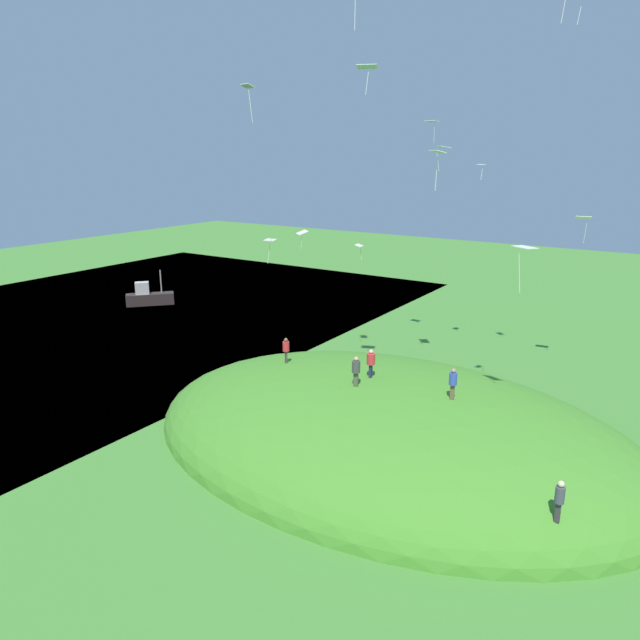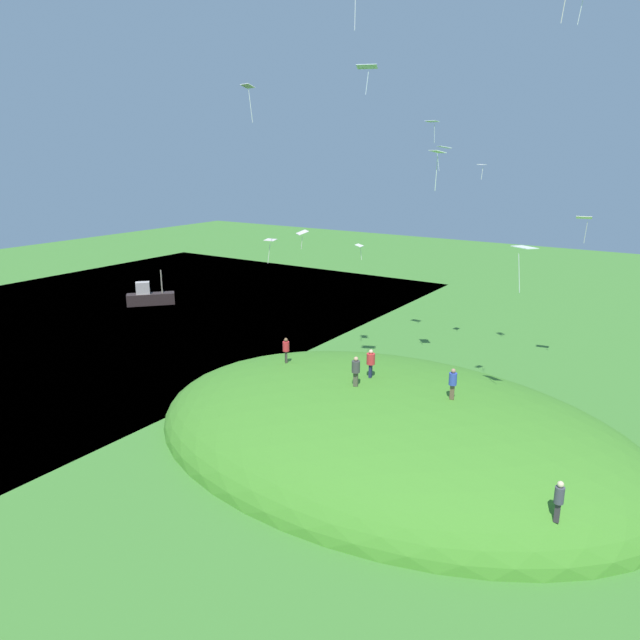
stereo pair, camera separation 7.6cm
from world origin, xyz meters
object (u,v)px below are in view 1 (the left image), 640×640
object	(u,v)px
kite_3	(432,122)
kite_9	(367,67)
person_walking_path	(356,368)
kite_13	(524,250)
person_watching_kites	(560,496)
kite_5	(437,155)
kite_12	(248,89)
person_near_shore	(286,347)
kite_10	(302,233)
kite_11	(443,148)
kite_0	(359,246)
kite_4	(270,241)
person_on_hilltop	(453,380)
kite_7	(584,219)
boat_on_lake	(149,297)
person_with_child	(371,360)
kite_2	(481,166)

from	to	relation	value
kite_3	kite_9	size ratio (longest dim) A/B	0.99
person_walking_path	kite_13	distance (m)	10.51
person_walking_path	person_watching_kites	world-z (taller)	person_walking_path
kite_5	kite_12	distance (m)	12.11
kite_12	kite_13	xyz separation A→B (m)	(16.32, 0.36, -7.99)
kite_5	kite_13	world-z (taller)	kite_5
person_near_shore	kite_9	distance (m)	16.96
kite_10	kite_11	xyz separation A→B (m)	(10.69, 0.82, 6.16)
kite_12	person_walking_path	bearing A→B (deg)	-13.42
kite_0	kite_4	world-z (taller)	kite_4
person_watching_kites	kite_13	size ratio (longest dim) A/B	0.83
kite_9	kite_13	bearing A→B (deg)	-14.71
kite_3	person_watching_kites	bearing A→B (deg)	-53.84
kite_5	kite_9	xyz separation A→B (m)	(-5.39, 2.25, 4.69)
kite_4	kite_12	xyz separation A→B (m)	(2.17, -4.54, 9.49)
person_on_hilltop	kite_7	size ratio (longest dim) A/B	0.88
kite_0	kite_10	distance (m)	6.57
boat_on_lake	person_near_shore	world-z (taller)	person_near_shore
person_walking_path	person_with_child	size ratio (longest dim) A/B	1.03
kite_2	kite_12	bearing A→B (deg)	-119.86
kite_7	kite_13	distance (m)	16.00
person_on_hilltop	person_near_shore	bearing A→B (deg)	-17.47
kite_0	kite_2	distance (m)	11.48
person_with_child	kite_12	size ratio (longest dim) A/B	0.77
boat_on_lake	kite_4	world-z (taller)	kite_4
boat_on_lake	kite_4	distance (m)	28.07
kite_3	person_walking_path	bearing A→B (deg)	-78.68
kite_13	boat_on_lake	bearing A→B (deg)	162.06
person_near_shore	kite_4	distance (m)	8.77
kite_4	kite_7	bearing A→B (deg)	32.85
person_with_child	kite_7	bearing A→B (deg)	146.76
kite_0	kite_11	distance (m)	8.35
kite_10	kite_9	bearing A→B (deg)	-33.87
kite_7	kite_10	size ratio (longest dim) A/B	1.39
boat_on_lake	kite_0	distance (m)	32.85
person_watching_kites	kite_5	xyz separation A→B (m)	(-8.61, 6.64, 13.00)
kite_2	kite_7	size ratio (longest dim) A/B	0.57
kite_7	kite_11	world-z (taller)	kite_11
person_on_hilltop	person_watching_kites	world-z (taller)	person_on_hilltop
kite_7	kite_12	world-z (taller)	kite_12
kite_3	kite_2	bearing A→B (deg)	18.27
person_walking_path	kite_3	world-z (taller)	kite_3
person_on_hilltop	kite_4	world-z (taller)	kite_4
kite_3	kite_13	bearing A→B (deg)	-51.94
kite_7	person_near_shore	bearing A→B (deg)	-129.45
kite_3	kite_13	distance (m)	18.96
person_with_child	kite_2	xyz separation A→B (m)	(0.15, 16.09, 10.31)
person_with_child	boat_on_lake	bearing A→B (deg)	-122.44
kite_12	person_watching_kites	bearing A→B (deg)	-16.22
person_on_hilltop	kite_9	bearing A→B (deg)	-41.11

